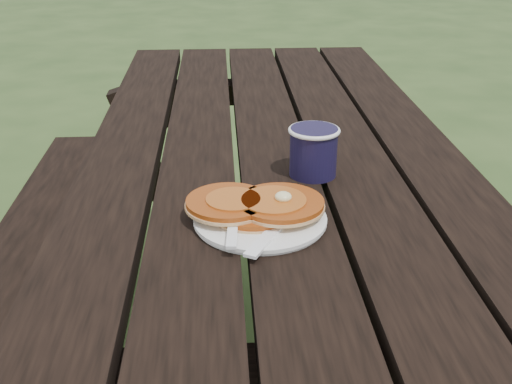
{
  "coord_description": "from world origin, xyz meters",
  "views": [
    {
      "loc": [
        -0.11,
        -1.24,
        1.22
      ],
      "look_at": [
        -0.05,
        -0.34,
        0.8
      ],
      "focal_mm": 45.0,
      "sensor_mm": 36.0,
      "label": 1
    }
  ],
  "objects": [
    {
      "name": "coffee_cup",
      "position": [
        0.06,
        -0.16,
        0.8
      ],
      "size": [
        0.09,
        0.09,
        0.09
      ],
      "rotation": [
        0.0,
        0.0,
        -0.13
      ],
      "color": "black",
      "rests_on": "picnic_table"
    },
    {
      "name": "picnic_table",
      "position": [
        0.0,
        0.0,
        0.37
      ],
      "size": [
        1.36,
        1.8,
        0.75
      ],
      "color": "black",
      "rests_on": "ground"
    },
    {
      "name": "fork",
      "position": [
        -0.09,
        -0.4,
        0.77
      ],
      "size": [
        0.04,
        0.16,
        0.01
      ],
      "primitive_type": null,
      "rotation": [
        0.0,
        0.0,
        -0.06
      ],
      "color": "white",
      "rests_on": "plate"
    },
    {
      "name": "plate",
      "position": [
        -0.05,
        -0.35,
        0.76
      ],
      "size": [
        0.23,
        0.23,
        0.01
      ],
      "primitive_type": "cylinder",
      "rotation": [
        0.0,
        0.0,
        0.17
      ],
      "color": "white",
      "rests_on": "picnic_table"
    },
    {
      "name": "knife",
      "position": [
        -0.03,
        -0.39,
        0.76
      ],
      "size": [
        0.1,
        0.17,
        0.0
      ],
      "primitive_type": "cube",
      "rotation": [
        0.0,
        0.0,
        -0.49
      ],
      "color": "white",
      "rests_on": "plate"
    },
    {
      "name": "pancake_stack",
      "position": [
        -0.05,
        -0.33,
        0.77
      ],
      "size": [
        0.22,
        0.14,
        0.04
      ],
      "rotation": [
        0.0,
        0.0,
        0.18
      ],
      "color": "#A44512",
      "rests_on": "plate"
    }
  ]
}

